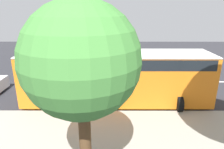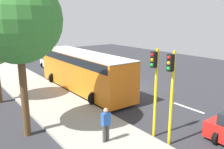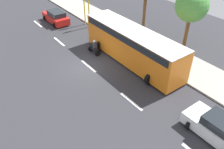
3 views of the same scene
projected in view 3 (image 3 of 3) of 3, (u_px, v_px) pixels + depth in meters
name	position (u px, v px, depth m)	size (l,w,h in m)	color
ground_plane	(89.00, 66.00, 21.30)	(40.00, 60.00, 0.10)	#2D2D33
sidewalk	(145.00, 44.00, 24.64)	(4.00, 60.00, 0.15)	#9E998E
lane_stripe_north	(131.00, 101.00, 17.34)	(0.20, 2.40, 0.01)	white
lane_stripe_mid	(89.00, 66.00, 21.27)	(0.20, 2.40, 0.01)	white
lane_stripe_south	(59.00, 42.00, 25.21)	(0.20, 2.40, 0.01)	white
lane_stripe_far_south	(38.00, 24.00, 29.14)	(0.20, 2.40, 0.01)	white
car_red	(56.00, 17.00, 29.12)	(2.20, 4.28, 1.52)	red
car_white	(218.00, 128.00, 14.29)	(2.31, 4.03, 1.52)	white
city_bus	(132.00, 44.00, 20.89)	(3.20, 11.00, 3.16)	orange
motorcycle	(94.00, 48.00, 22.73)	(0.60, 1.30, 1.53)	black
pedestrian_near_signal	(110.00, 16.00, 28.44)	(0.40, 0.24, 1.69)	#3F3F3F
traffic_light_corner	(89.00, 3.00, 26.77)	(0.49, 0.24, 4.50)	yellow
traffic_light_midblock	(85.00, 1.00, 27.41)	(0.49, 0.24, 4.50)	yellow
street_tree_south	(192.00, 6.00, 21.85)	(3.16, 3.16, 5.92)	brown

